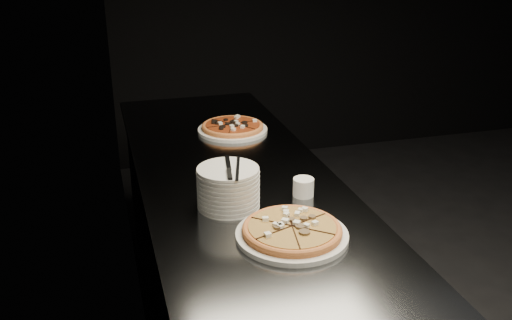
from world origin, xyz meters
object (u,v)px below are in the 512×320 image
object	(u,v)px
counter	(242,286)
cutlery	(231,169)
ramekin	(303,187)
pizza_mushroom	(292,231)
pizza_tomato	(233,127)
plate_stack	(228,187)

from	to	relation	value
counter	cutlery	world-z (taller)	cutlery
cutlery	ramekin	world-z (taller)	cutlery
counter	pizza_mushroom	distance (m)	0.65
pizza_tomato	plate_stack	distance (m)	0.78
plate_stack	pizza_mushroom	bearing A→B (deg)	-62.29
cutlery	ramekin	xyz separation A→B (m)	(0.27, 0.03, -0.11)
counter	pizza_tomato	xyz separation A→B (m)	(0.11, 0.58, 0.48)
pizza_mushroom	pizza_tomato	bearing A→B (deg)	86.53
pizza_mushroom	plate_stack	world-z (taller)	plate_stack
counter	plate_stack	xyz separation A→B (m)	(-0.09, -0.18, 0.53)
pizza_tomato	cutlery	bearing A→B (deg)	-103.91
pizza_tomato	counter	bearing A→B (deg)	-100.70
cutlery	ramekin	size ratio (longest dim) A/B	2.91
pizza_mushroom	ramekin	world-z (taller)	ramekin
pizza_tomato	ramekin	size ratio (longest dim) A/B	4.45
counter	ramekin	xyz separation A→B (m)	(0.18, -0.17, 0.49)
plate_stack	ramekin	xyz separation A→B (m)	(0.27, 0.01, -0.04)
pizza_mushroom	ramekin	bearing A→B (deg)	63.09
pizza_mushroom	cutlery	bearing A→B (deg)	117.72
pizza_tomato	cutlery	xyz separation A→B (m)	(-0.19, -0.77, 0.12)
plate_stack	cutlery	size ratio (longest dim) A/B	0.97
pizza_mushroom	cutlery	xyz separation A→B (m)	(-0.13, 0.25, 0.12)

